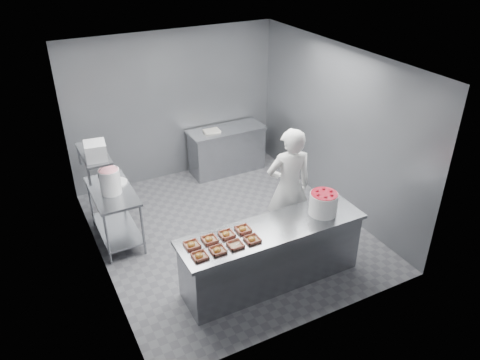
{
  "coord_description": "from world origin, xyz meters",
  "views": [
    {
      "loc": [
        -2.72,
        -5.64,
        4.47
      ],
      "look_at": [
        0.1,
        -0.2,
        1.02
      ],
      "focal_mm": 35.0,
      "sensor_mm": 36.0,
      "label": 1
    }
  ],
  "objects_px": {
    "tray_2": "(235,245)",
    "glaze_bucket": "(110,181)",
    "prep_table": "(114,207)",
    "worker": "(289,187)",
    "tray_3": "(252,239)",
    "service_counter": "(272,254)",
    "tray_1": "(218,250)",
    "tray_5": "(209,239)",
    "appliance": "(95,151)",
    "tray_6": "(226,234)",
    "tray_0": "(200,256)",
    "back_counter": "(227,150)",
    "tray_4": "(192,245)",
    "tray_7": "(243,229)",
    "strawberry_tub": "(323,203)"
  },
  "relations": [
    {
      "from": "tray_4",
      "to": "glaze_bucket",
      "type": "distance_m",
      "value": 1.85
    },
    {
      "from": "tray_5",
      "to": "tray_6",
      "type": "xyz_separation_m",
      "value": [
        0.24,
        0.0,
        0.0
      ]
    },
    {
      "from": "prep_table",
      "to": "worker",
      "type": "xyz_separation_m",
      "value": [
        2.35,
        -1.23,
        0.36
      ]
    },
    {
      "from": "tray_7",
      "to": "glaze_bucket",
      "type": "height_order",
      "value": "glaze_bucket"
    },
    {
      "from": "prep_table",
      "to": "tray_3",
      "type": "height_order",
      "value": "tray_3"
    },
    {
      "from": "worker",
      "to": "tray_2",
      "type": "bearing_deg",
      "value": 45.02
    },
    {
      "from": "tray_0",
      "to": "appliance",
      "type": "xyz_separation_m",
      "value": [
        -0.72,
        1.86,
        0.76
      ]
    },
    {
      "from": "prep_table",
      "to": "glaze_bucket",
      "type": "distance_m",
      "value": 0.51
    },
    {
      "from": "service_counter",
      "to": "glaze_bucket",
      "type": "height_order",
      "value": "glaze_bucket"
    },
    {
      "from": "tray_3",
      "to": "service_counter",
      "type": "bearing_deg",
      "value": 17.84
    },
    {
      "from": "tray_4",
      "to": "tray_1",
      "type": "bearing_deg",
      "value": -45.81
    },
    {
      "from": "tray_3",
      "to": "tray_4",
      "type": "relative_size",
      "value": 1.0
    },
    {
      "from": "tray_5",
      "to": "worker",
      "type": "height_order",
      "value": "worker"
    },
    {
      "from": "tray_2",
      "to": "glaze_bucket",
      "type": "distance_m",
      "value": 2.26
    },
    {
      "from": "tray_6",
      "to": "appliance",
      "type": "distance_m",
      "value": 2.15
    },
    {
      "from": "tray_3",
      "to": "worker",
      "type": "relative_size",
      "value": 0.1
    },
    {
      "from": "service_counter",
      "to": "tray_1",
      "type": "height_order",
      "value": "tray_1"
    },
    {
      "from": "tray_4",
      "to": "tray_6",
      "type": "height_order",
      "value": "same"
    },
    {
      "from": "worker",
      "to": "glaze_bucket",
      "type": "xyz_separation_m",
      "value": [
        -2.37,
        1.16,
        0.15
      ]
    },
    {
      "from": "tray_5",
      "to": "tray_7",
      "type": "bearing_deg",
      "value": 0.0
    },
    {
      "from": "tray_2",
      "to": "tray_4",
      "type": "height_order",
      "value": "tray_4"
    },
    {
      "from": "service_counter",
      "to": "worker",
      "type": "height_order",
      "value": "worker"
    },
    {
      "from": "back_counter",
      "to": "appliance",
      "type": "bearing_deg",
      "value": -150.84
    },
    {
      "from": "strawberry_tub",
      "to": "tray_5",
      "type": "bearing_deg",
      "value": 175.09
    },
    {
      "from": "glaze_bucket",
      "to": "back_counter",
      "type": "bearing_deg",
      "value": 28.16
    },
    {
      "from": "prep_table",
      "to": "tray_1",
      "type": "bearing_deg",
      "value": -69.23
    },
    {
      "from": "glaze_bucket",
      "to": "appliance",
      "type": "relative_size",
      "value": 1.45
    },
    {
      "from": "appliance",
      "to": "tray_6",
      "type": "bearing_deg",
      "value": -45.99
    },
    {
      "from": "prep_table",
      "to": "service_counter",
      "type": "bearing_deg",
      "value": -49.76
    },
    {
      "from": "tray_0",
      "to": "tray_7",
      "type": "distance_m",
      "value": 0.76
    },
    {
      "from": "tray_1",
      "to": "worker",
      "type": "height_order",
      "value": "worker"
    },
    {
      "from": "tray_6",
      "to": "glaze_bucket",
      "type": "relative_size",
      "value": 0.4
    },
    {
      "from": "tray_5",
      "to": "tray_6",
      "type": "bearing_deg",
      "value": 0.0
    },
    {
      "from": "glaze_bucket",
      "to": "prep_table",
      "type": "bearing_deg",
      "value": 78.35
    },
    {
      "from": "prep_table",
      "to": "worker",
      "type": "distance_m",
      "value": 2.68
    },
    {
      "from": "tray_5",
      "to": "appliance",
      "type": "distance_m",
      "value": 2.02
    },
    {
      "from": "tray_2",
      "to": "appliance",
      "type": "height_order",
      "value": "appliance"
    },
    {
      "from": "tray_2",
      "to": "glaze_bucket",
      "type": "bearing_deg",
      "value": 117.57
    },
    {
      "from": "tray_1",
      "to": "appliance",
      "type": "distance_m",
      "value": 2.22
    },
    {
      "from": "worker",
      "to": "appliance",
      "type": "height_order",
      "value": "worker"
    },
    {
      "from": "tray_6",
      "to": "worker",
      "type": "height_order",
      "value": "worker"
    },
    {
      "from": "service_counter",
      "to": "tray_7",
      "type": "distance_m",
      "value": 0.62
    },
    {
      "from": "tray_3",
      "to": "tray_7",
      "type": "distance_m",
      "value": 0.25
    },
    {
      "from": "tray_7",
      "to": "glaze_bucket",
      "type": "distance_m",
      "value": 2.18
    },
    {
      "from": "prep_table",
      "to": "tray_6",
      "type": "bearing_deg",
      "value": -60.66
    },
    {
      "from": "tray_4",
      "to": "appliance",
      "type": "xyz_separation_m",
      "value": [
        -0.72,
        1.61,
        0.76
      ]
    },
    {
      "from": "worker",
      "to": "prep_table",
      "type": "bearing_deg",
      "value": -15.1
    },
    {
      "from": "worker",
      "to": "glaze_bucket",
      "type": "bearing_deg",
      "value": -13.54
    },
    {
      "from": "tray_0",
      "to": "strawberry_tub",
      "type": "height_order",
      "value": "strawberry_tub"
    },
    {
      "from": "back_counter",
      "to": "tray_4",
      "type": "distance_m",
      "value": 3.74
    }
  ]
}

